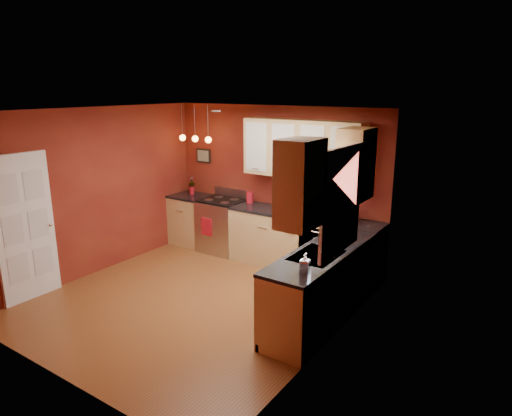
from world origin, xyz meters
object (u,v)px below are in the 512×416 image
Objects in this scene: red_canister at (250,197)px; soap_pump at (305,263)px; sink at (317,257)px; gas_range at (222,225)px; coffee_maker at (348,214)px.

soap_pump is (2.25, -2.19, 0.01)m from red_canister.
sink reaches higher than red_canister.
sink is at bearing -29.78° from gas_range.
soap_pump is (0.38, -2.07, -0.02)m from coffee_maker.
soap_pump is (2.75, -2.05, 0.57)m from gas_range.
sink is at bearing -82.75° from coffee_maker.
coffee_maker is at bearing 99.51° from sink.
sink is 3.23× the size of soap_pump.
coffee_maker is at bearing -3.86° from red_canister.
gas_range is at bearing 143.31° from soap_pump.
soap_pump is at bearing -44.29° from red_canister.
soap_pump reaches higher than red_canister.
soap_pump is at bearing -81.73° from coffee_maker.
red_canister is (-2.12, 1.64, 0.12)m from sink.
coffee_maker is 2.10m from soap_pump.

